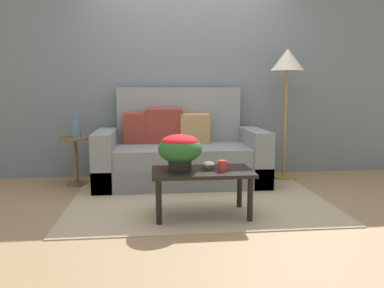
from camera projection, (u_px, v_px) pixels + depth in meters
ground_plane at (199, 201)px, 3.78m from camera, size 14.00×14.00×0.00m
wall_back at (187, 76)px, 4.85m from camera, size 6.40×0.12×2.62m
area_rug at (199, 201)px, 3.75m from camera, size 2.56×1.73×0.01m
couch at (180, 155)px, 4.50m from camera, size 2.00×0.91×1.16m
coffee_table at (202, 177)px, 3.28m from camera, size 0.88×0.50×0.42m
side_table at (75, 152)px, 4.37m from camera, size 0.36×0.36×0.58m
floor_lamp at (287, 68)px, 4.57m from camera, size 0.42×0.42×1.63m
potted_plant at (180, 148)px, 3.24m from camera, size 0.39×0.39×0.32m
coffee_mug at (223, 166)px, 3.23m from camera, size 0.12×0.08×0.09m
snack_bowl at (208, 164)px, 3.35m from camera, size 0.12×0.12×0.06m
table_vase at (76, 127)px, 4.31m from camera, size 0.10×0.10×0.30m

